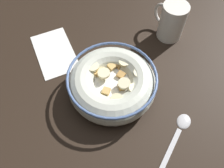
# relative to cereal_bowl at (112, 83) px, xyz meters

# --- Properties ---
(ground_plane) EXTENTS (1.11, 1.11, 0.02)m
(ground_plane) POSITION_rel_cereal_bowl_xyz_m (0.00, 0.00, -0.04)
(ground_plane) COLOR black
(cereal_bowl) EXTENTS (0.20, 0.20, 0.06)m
(cereal_bowl) POSITION_rel_cereal_bowl_xyz_m (0.00, 0.00, 0.00)
(cereal_bowl) COLOR beige
(cereal_bowl) RESTS_ON ground_plane
(spoon) EXTENTS (0.07, 0.15, 0.01)m
(spoon) POSITION_rel_cereal_bowl_xyz_m (-0.16, -0.05, -0.03)
(spoon) COLOR #B7B7BC
(spoon) RESTS_ON ground_plane
(coffee_mug) EXTENTS (0.10, 0.06, 0.10)m
(coffee_mug) POSITION_rel_cereal_bowl_xyz_m (0.05, -0.23, 0.02)
(coffee_mug) COLOR white
(coffee_mug) RESTS_ON ground_plane
(folded_napkin) EXTENTS (0.17, 0.13, 0.00)m
(folded_napkin) POSITION_rel_cereal_bowl_xyz_m (0.18, 0.05, -0.03)
(folded_napkin) COLOR white
(folded_napkin) RESTS_ON ground_plane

